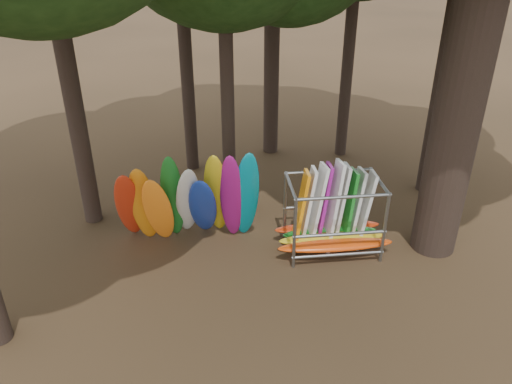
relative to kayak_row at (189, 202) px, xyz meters
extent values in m
plane|color=#47331E|center=(2.62, -1.18, -1.38)|extent=(120.00, 120.00, 0.00)
cylinder|color=black|center=(0.04, 5.19, 4.41)|extent=(0.45, 0.45, 11.57)
cylinder|color=black|center=(5.90, 5.82, 4.05)|extent=(0.43, 0.43, 10.86)
cylinder|color=black|center=(1.25, 2.22, 3.79)|extent=(0.40, 0.40, 10.33)
ellipsoid|color=red|center=(-1.64, 0.16, -0.12)|extent=(0.81, 1.55, 2.63)
ellipsoid|color=orange|center=(-1.24, 0.10, -0.08)|extent=(0.81, 1.17, 2.69)
ellipsoid|color=orange|center=(-0.84, -0.14, -0.15)|extent=(0.94, 1.48, 2.57)
ellipsoid|color=#196721|center=(-0.44, 0.06, 0.11)|extent=(0.65, 1.40, 3.09)
ellipsoid|color=silver|center=(-0.04, -0.03, 0.01)|extent=(0.89, 2.00, 2.92)
ellipsoid|color=#183397|center=(0.36, -0.08, -0.15)|extent=(0.87, 1.95, 2.64)
ellipsoid|color=gold|center=(0.76, 0.10, 0.12)|extent=(0.84, 1.66, 3.11)
ellipsoid|color=#891264|center=(1.17, -0.09, 0.11)|extent=(0.79, 1.31, 3.05)
ellipsoid|color=#03798C|center=(1.57, -0.08, 0.13)|extent=(0.80, 1.29, 3.10)
ellipsoid|color=#D7410B|center=(3.88, -1.14, -0.96)|extent=(3.19, 0.55, 0.24)
ellipsoid|color=gold|center=(3.88, -0.79, -0.96)|extent=(3.01, 0.55, 0.24)
ellipsoid|color=#17691D|center=(3.88, -0.50, -0.96)|extent=(2.70, 0.55, 0.24)
ellipsoid|color=red|center=(3.88, -0.21, -0.96)|extent=(3.07, 0.55, 0.24)
cube|color=orange|center=(2.98, -0.57, -0.20)|extent=(0.47, 0.75, 2.37)
cube|color=silver|center=(3.20, -0.41, -0.20)|extent=(0.46, 0.75, 2.38)
cube|color=silver|center=(3.43, -0.51, -0.13)|extent=(0.55, 0.81, 2.51)
cube|color=#9C1A8F|center=(3.66, -0.35, -0.17)|extent=(0.42, 0.76, 2.45)
cube|color=silver|center=(3.88, -0.58, -0.08)|extent=(0.46, 0.81, 2.62)
cube|color=silver|center=(4.11, -0.44, -0.17)|extent=(0.43, 0.76, 2.44)
cube|color=#1A7823|center=(4.34, -0.51, -0.23)|extent=(0.35, 0.77, 2.32)
cube|color=silver|center=(4.56, -0.40, -0.26)|extent=(0.43, 0.77, 2.26)
cube|color=silver|center=(4.79, -0.58, -0.26)|extent=(0.50, 0.73, 2.26)
camera|label=1|loc=(0.47, -12.05, 6.68)|focal=35.00mm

